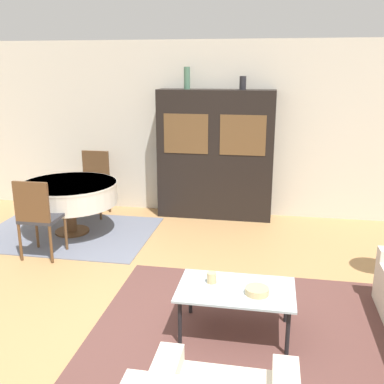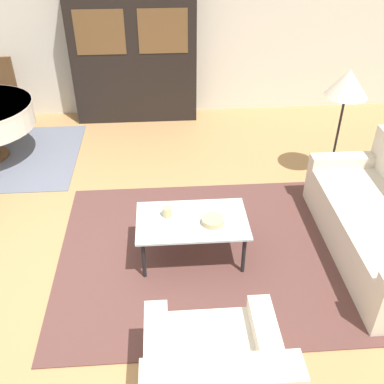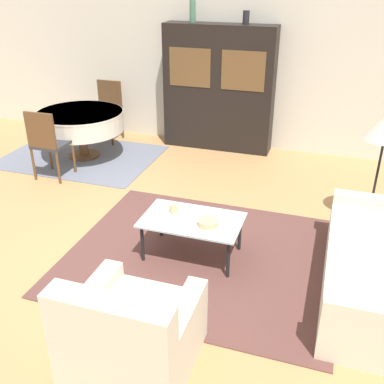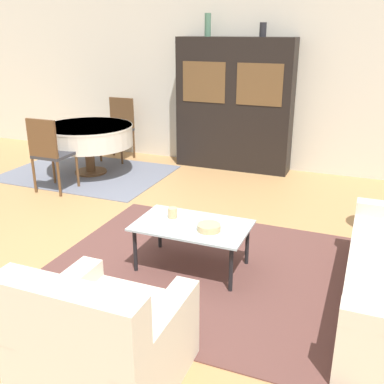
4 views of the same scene
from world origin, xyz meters
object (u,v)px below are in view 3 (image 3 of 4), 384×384
Objects in this scene: dining_chair_near at (47,141)px; vase_short at (246,17)px; armchair at (131,335)px; bowl at (208,223)px; cup at (174,208)px; coffee_table at (192,223)px; dining_table at (80,121)px; couch at (383,267)px; vase_tall at (193,11)px; dining_chair_far at (108,107)px; display_cabinet at (219,89)px.

dining_chair_near is 3.40m from vase_short.
bowl is (0.15, 1.48, 0.16)m from armchair.
armchair is at bearing -80.89° from cup.
dining_chair_near is at bearing -139.04° from vase_short.
bowl reaches higher than coffee_table.
dining_table is at bearing 140.29° from coffee_table.
vase_tall reaches higher than couch.
dining_chair_far is 2.16m from vase_tall.
dining_chair_near is at bearing 73.70° from couch.
couch is at bearing -2.24° from coffee_table.
dining_chair_far is 4.07m from bowl.
dining_chair_near is at bearing -90.00° from dining_table.
dining_chair_near reaches higher than armchair.
dining_chair_far is (-2.52, 2.98, 0.18)m from coffee_table.
display_cabinet is at bearing 103.57° from bowl.
dining_table reaches higher than cup.
armchair is 5.20m from vase_tall.
cup reaches higher than bowl.
couch is at bearing -4.07° from cup.
armchair is at bearing -47.09° from dining_chair_near.
dining_chair_near is at bearing 132.91° from armchair.
armchair is 0.87× the size of coffee_table.
armchair is at bearing -95.77° from bowl.
couch is at bearing -53.22° from display_cabinet.
armchair is 5.07m from vase_short.
vase_tall reaches higher than armchair.
vase_tall reaches higher than dining_chair_far.
couch is 1.67m from bowl.
coffee_table is 3.62m from vase_short.
couch is 4.55m from dining_chair_near.
coffee_table is 10.56× the size of cup.
display_cabinet is 3.40m from bowl.
vase_tall is (-2.89, 3.28, 1.83)m from couch.
bowl is at bearing -18.58° from cup.
couch reaches higher than coffee_table.
display_cabinet is at bearing 97.66° from armchair.
armchair reaches higher than cup.
dining_chair_near is (-1.92, -2.00, -0.41)m from display_cabinet.
dining_chair_near is (-4.36, 1.28, 0.27)m from couch.
coffee_table is 0.25m from cup.
armchair is 1.50m from bowl.
dining_chair_near is 2.93m from vase_tall.
coffee_table is 0.52× the size of display_cabinet.
vase_short is at bearing 0.00° from vase_tall.
dining_chair_far reaches higher than coffee_table.
dining_table is (-4.36, 2.16, 0.28)m from couch.
coffee_table is at bearing -25.55° from dining_chair_near.
vase_tall is at bearing 104.71° from cup.
cup is at bearing 128.30° from dining_chair_far.
dining_chair_far is 2.76m from vase_short.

